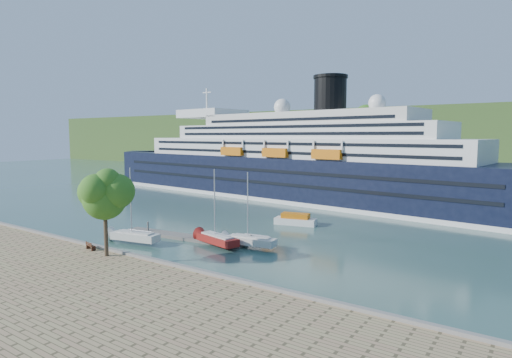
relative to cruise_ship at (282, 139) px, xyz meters
name	(u,v)px	position (x,y,z in m)	size (l,w,h in m)	color
ground	(111,259)	(9.40, -53.01, -13.08)	(400.00, 400.00, 0.00)	#2C4F47
far_hillside	(425,141)	(9.40, 91.99, -1.08)	(400.00, 50.00, 24.00)	#314F1F
quay_coping	(109,249)	(9.40, -53.21, -11.93)	(220.00, 0.50, 0.30)	slate
cruise_ship	(282,139)	(0.00, 0.00, 0.00)	(116.52, 16.97, 26.16)	black
park_bench	(91,245)	(7.50, -54.21, -11.59)	(1.55, 0.64, 0.99)	#4C2915
promenade_tree	(105,209)	(11.08, -54.75, -6.95)	(6.19, 6.19, 10.26)	#2B691B
floating_pontoon	(183,237)	(9.40, -41.34, -12.87)	(18.95, 2.32, 0.42)	slate
sailboat_white_near	(134,208)	(6.39, -47.03, -8.38)	(7.28, 2.02, 9.40)	silver
sailboat_red	(217,210)	(16.09, -42.18, -8.42)	(7.22, 2.00, 9.32)	maroon
sailboat_white_far	(251,212)	(19.92, -40.24, -8.58)	(6.98, 1.94, 9.01)	silver
tender_launch	(296,219)	(17.53, -24.82, -12.18)	(6.53, 2.24, 1.81)	orange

